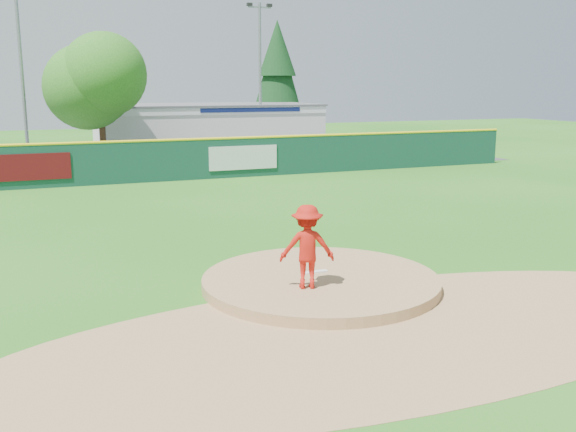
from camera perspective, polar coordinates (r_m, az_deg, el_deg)
name	(u,v)px	position (r m, az deg, el deg)	size (l,w,h in m)	color
ground	(321,287)	(15.03, 2.91, -6.28)	(120.00, 120.00, 0.00)	#286B19
pitchers_mound	(321,287)	(15.03, 2.91, -6.28)	(5.50, 5.50, 0.50)	#9E774C
pitching_rubber	(315,272)	(15.21, 2.44, -4.99)	(0.60, 0.15, 0.04)	white
infield_dirt_arc	(387,331)	(12.54, 8.83, -10.07)	(15.40, 15.40, 0.01)	#9E774C
parking_lot	(134,161)	(40.66, -13.52, 4.74)	(44.00, 16.00, 0.02)	#38383A
pitcher	(307,247)	(13.90, 1.71, -2.74)	(1.19, 0.68, 1.84)	red
van	(55,160)	(36.90, -20.02, 4.71)	(2.12, 4.59, 1.28)	white
pool_building_grp	(207,127)	(46.63, -7.23, 7.83)	(15.20, 8.20, 3.31)	silver
fence_banners	(143,162)	(31.49, -12.79, 4.69)	(13.73, 0.04, 1.20)	#580C10
outfield_fence	(163,159)	(31.73, -11.06, 4.97)	(40.00, 0.14, 2.07)	#123B2F
deciduous_tree	(100,86)	(38.16, -16.38, 11.01)	(5.60, 5.60, 7.36)	#382314
conifer_tree	(277,73)	(52.55, -0.95, 12.56)	(4.40, 4.40, 9.50)	#382314
light_pole_left	(21,59)	(39.97, -22.67, 12.75)	(1.75, 0.25, 11.00)	gray
light_pole_right	(260,71)	(44.59, -2.50, 12.74)	(1.75, 0.25, 10.00)	gray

